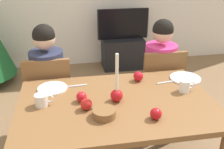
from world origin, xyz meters
TOP-DOWN VIEW (x-y plane):
  - dining_table at (0.00, 0.00)m, footprint 1.40×0.90m
  - chair_left at (-0.51, 0.61)m, footprint 0.40×0.40m
  - chair_right at (0.55, 0.61)m, footprint 0.40×0.40m
  - person_left_child at (-0.51, 0.64)m, footprint 0.30×0.30m
  - person_right_child at (0.55, 0.64)m, footprint 0.30×0.30m
  - tv_stand at (0.54, 2.30)m, footprint 0.64×0.40m
  - tv at (0.54, 2.30)m, footprint 0.79×0.05m
  - candle_centerpiece at (-0.00, 0.01)m, footprint 0.09×0.09m
  - plate_left at (-0.46, 0.27)m, footprint 0.23×0.23m
  - plate_right at (0.64, 0.26)m, footprint 0.26×0.26m
  - mug_left at (-0.52, 0.04)m, footprint 0.13×0.09m
  - mug_right at (0.54, 0.06)m, footprint 0.13×0.08m
  - fork_left at (-0.28, 0.28)m, footprint 0.18×0.03m
  - fork_right at (0.46, 0.22)m, footprint 0.18×0.04m
  - bowl_walnuts at (-0.12, -0.17)m, footprint 0.15×0.15m
  - apple_near_candle at (0.24, 0.30)m, footprint 0.08×0.08m
  - apple_by_left_plate at (-0.25, 0.04)m, footprint 0.08×0.08m
  - apple_by_right_mug at (0.20, -0.25)m, footprint 0.08×0.08m
  - apple_far_edge at (-0.22, -0.07)m, footprint 0.08×0.08m

SIDE VIEW (x-z plane):
  - tv_stand at x=0.54m, z-range 0.00..0.48m
  - chair_left at x=-0.51m, z-range 0.06..0.96m
  - chair_right at x=0.55m, z-range 0.06..0.96m
  - person_left_child at x=-0.51m, z-range -0.02..1.16m
  - person_right_child at x=0.55m, z-range -0.02..1.16m
  - dining_table at x=0.00m, z-range 0.29..1.04m
  - tv at x=0.54m, z-range 0.48..0.94m
  - fork_left at x=-0.28m, z-range 0.75..0.76m
  - fork_right at x=0.46m, z-range 0.75..0.76m
  - plate_left at x=-0.46m, z-range 0.75..0.76m
  - plate_right at x=0.64m, z-range 0.75..0.76m
  - bowl_walnuts at x=-0.12m, z-range 0.75..0.80m
  - apple_by_left_plate at x=-0.25m, z-range 0.75..0.83m
  - apple_by_right_mug at x=0.20m, z-range 0.75..0.83m
  - apple_far_edge at x=-0.22m, z-range 0.75..0.83m
  - apple_near_candle at x=0.24m, z-range 0.75..0.83m
  - mug_left at x=-0.52m, z-range 0.75..0.84m
  - mug_right at x=0.54m, z-range 0.75..0.84m
  - candle_centerpiece at x=0.00m, z-range 0.64..1.00m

